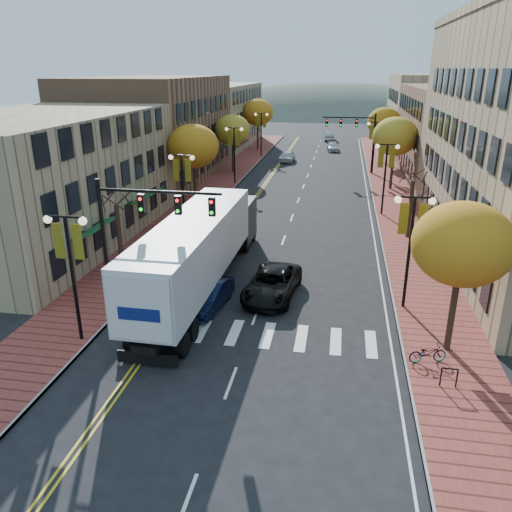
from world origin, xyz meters
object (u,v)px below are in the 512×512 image
at_px(navy_sedan, 209,296).
at_px(black_suv, 272,284).
at_px(bicycle, 428,353).
at_px(semi_truck, 202,244).

relative_size(navy_sedan, black_suv, 0.77).
bearing_deg(navy_sedan, black_suv, 39.71).
height_order(black_suv, bicycle, black_suv).
relative_size(black_suv, bicycle, 3.39).
xyz_separation_m(semi_truck, bicycle, (11.52, -6.23, -2.04)).
bearing_deg(bicycle, black_suv, 37.02).
bearing_deg(black_suv, semi_truck, 177.92).
height_order(semi_truck, black_suv, semi_truck).
bearing_deg(navy_sedan, semi_truck, 118.63).
bearing_deg(bicycle, navy_sedan, 54.93).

